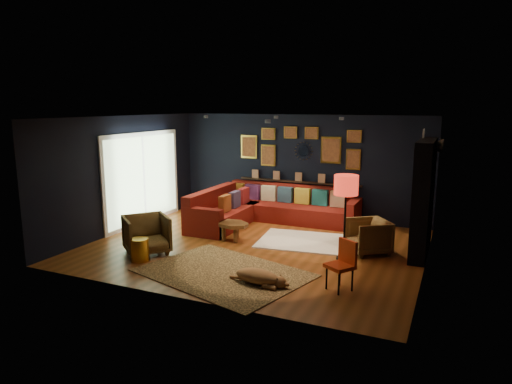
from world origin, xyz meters
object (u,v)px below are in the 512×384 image
at_px(coffee_table, 232,226).
at_px(pouf, 228,217).
at_px(armchair_right, 368,235).
at_px(gold_stool, 140,250).
at_px(orange_chair, 343,261).
at_px(sectional, 263,210).
at_px(armchair_left, 147,233).
at_px(dog, 257,274).
at_px(floor_lamp, 346,189).

bearing_deg(coffee_table, pouf, 121.14).
relative_size(armchair_right, gold_stool, 1.75).
distance_m(pouf, orange_chair, 4.42).
relative_size(sectional, armchair_left, 4.15).
relative_size(gold_stool, orange_chair, 0.53).
bearing_deg(gold_stool, armchair_right, 29.97).
distance_m(sectional, orange_chair, 4.26).
bearing_deg(armchair_right, armchair_left, -101.82).
bearing_deg(pouf, sectional, 35.46).
bearing_deg(coffee_table, armchair_left, -128.92).
height_order(armchair_right, dog, armchair_right).
relative_size(coffee_table, gold_stool, 2.02).
bearing_deg(armchair_left, floor_lamp, -31.98).
xyz_separation_m(armchair_right, gold_stool, (-3.77, -2.17, -0.16)).
bearing_deg(dog, floor_lamp, 66.88).
height_order(coffee_table, dog, coffee_table).
xyz_separation_m(floor_lamp, dog, (-0.98, -1.75, -1.16)).
relative_size(armchair_right, orange_chair, 0.93).
bearing_deg(pouf, armchair_right, -12.90).
height_order(pouf, gold_stool, gold_stool).
xyz_separation_m(gold_stool, orange_chair, (3.74, 0.21, 0.25)).
distance_m(armchair_right, orange_chair, 1.97).
relative_size(armchair_left, dog, 0.78).
relative_size(pouf, orange_chair, 0.58).
bearing_deg(dog, orange_chair, 21.85).
bearing_deg(armchair_right, coffee_table, -118.76).
xyz_separation_m(armchair_right, floor_lamp, (-0.34, -0.58, 0.97)).
relative_size(sectional, dog, 3.24).
bearing_deg(floor_lamp, sectional, 142.76).
bearing_deg(pouf, dog, -55.44).
bearing_deg(armchair_right, orange_chair, -37.02).
relative_size(armchair_left, floor_lamp, 0.51).
bearing_deg(gold_stool, armchair_left, 109.34).
distance_m(pouf, armchair_left, 2.62).
height_order(coffee_table, pouf, coffee_table).
bearing_deg(armchair_left, pouf, 29.73).
bearing_deg(floor_lamp, pouf, 156.36).
bearing_deg(armchair_left, orange_chair, -53.31).
distance_m(pouf, floor_lamp, 3.61).
bearing_deg(armchair_left, coffee_table, 0.53).
bearing_deg(dog, pouf, 130.73).
bearing_deg(floor_lamp, armchair_left, -161.42).
bearing_deg(gold_stool, coffee_table, 61.05).
height_order(pouf, orange_chair, orange_chair).
bearing_deg(floor_lamp, gold_stool, -155.04).
height_order(armchair_left, dog, armchair_left).
height_order(sectional, orange_chair, sectional).
height_order(sectional, dog, sectional).
height_order(sectional, armchair_left, sectional).
distance_m(coffee_table, pouf, 1.36).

